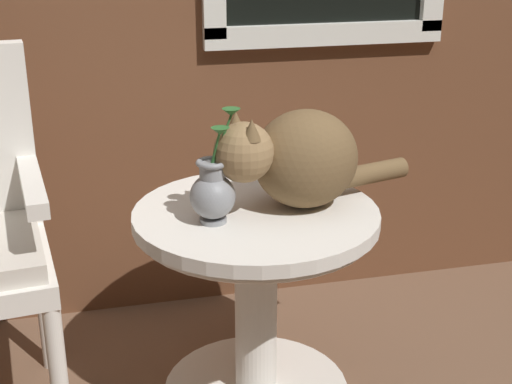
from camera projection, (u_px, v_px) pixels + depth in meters
name	position (u px, v px, depth m)	size (l,w,h in m)	color
wicker_side_table	(256.00, 274.00, 1.94)	(0.64, 0.64, 0.57)	silver
cat	(298.00, 158.00, 1.86)	(0.57, 0.32, 0.26)	brown
pewter_vase_with_ivy	(213.00, 190.00, 1.78)	(0.13, 0.11, 0.29)	gray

